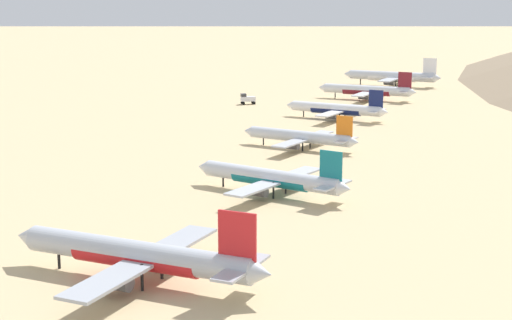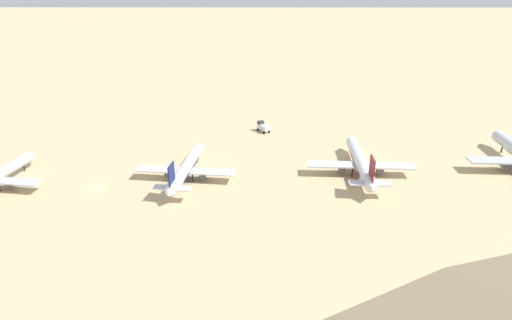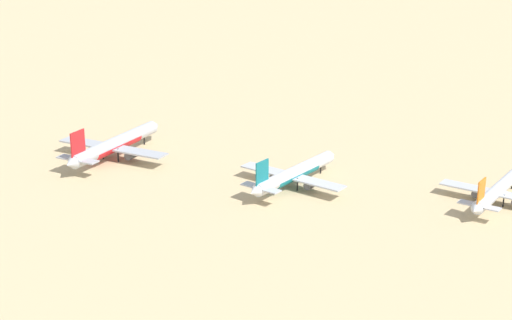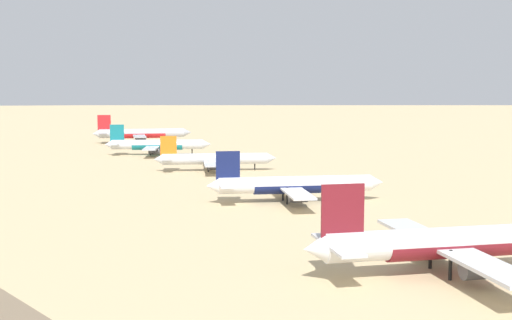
% 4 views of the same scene
% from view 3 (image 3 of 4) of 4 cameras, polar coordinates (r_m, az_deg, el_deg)
% --- Properties ---
extents(parked_jet_3, '(33.43, 27.30, 9.65)m').
position_cam_3_polar(parked_jet_3, '(200.84, 16.49, -2.03)').
color(parked_jet_3, silver).
rests_on(parked_jet_3, ground).
extents(parked_jet_4, '(35.99, 29.49, 10.44)m').
position_cam_3_polar(parked_jet_4, '(202.93, 2.69, -0.94)').
color(parked_jet_4, silver).
rests_on(parked_jet_4, ground).
extents(parked_jet_5, '(41.20, 33.41, 11.89)m').
position_cam_3_polar(parked_jet_5, '(226.50, -9.81, 1.07)').
color(parked_jet_5, '#B2B7C1').
rests_on(parked_jet_5, ground).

